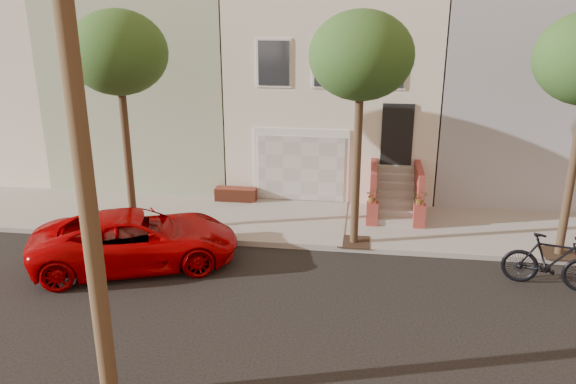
# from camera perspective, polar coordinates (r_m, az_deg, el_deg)

# --- Properties ---
(ground) EXTENTS (90.00, 90.00, 0.00)m
(ground) POSITION_cam_1_polar(r_m,az_deg,el_deg) (12.75, 1.49, -12.43)
(ground) COLOR black
(ground) RESTS_ON ground
(sidewalk) EXTENTS (40.00, 3.70, 0.15)m
(sidewalk) POSITION_cam_1_polar(r_m,az_deg,el_deg) (17.51, 3.52, -3.22)
(sidewalk) COLOR gray
(sidewalk) RESTS_ON ground
(house_row) EXTENTS (33.10, 11.70, 7.00)m
(house_row) POSITION_cam_1_polar(r_m,az_deg,el_deg) (22.28, 4.96, 10.98)
(house_row) COLOR beige
(house_row) RESTS_ON sidewalk
(tree_left) EXTENTS (2.70, 2.57, 6.30)m
(tree_left) POSITION_cam_1_polar(r_m,az_deg,el_deg) (16.27, -16.80, 13.20)
(tree_left) COLOR #2D2116
(tree_left) RESTS_ON sidewalk
(tree_mid) EXTENTS (2.70, 2.57, 6.30)m
(tree_mid) POSITION_cam_1_polar(r_m,az_deg,el_deg) (14.82, 7.41, 13.36)
(tree_mid) COLOR #2D2116
(tree_mid) RESTS_ON sidewalk
(pickup_truck) EXTENTS (5.74, 4.11, 1.45)m
(pickup_truck) POSITION_cam_1_polar(r_m,az_deg,el_deg) (15.23, -15.06, -4.64)
(pickup_truck) COLOR #B00003
(pickup_truck) RESTS_ON ground
(motorcycle) EXTENTS (2.33, 1.14, 1.35)m
(motorcycle) POSITION_cam_1_polar(r_m,az_deg,el_deg) (15.03, 25.09, -6.38)
(motorcycle) COLOR black
(motorcycle) RESTS_ON ground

